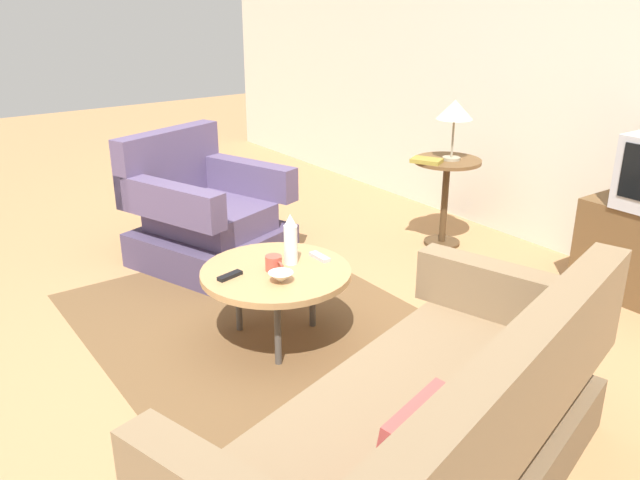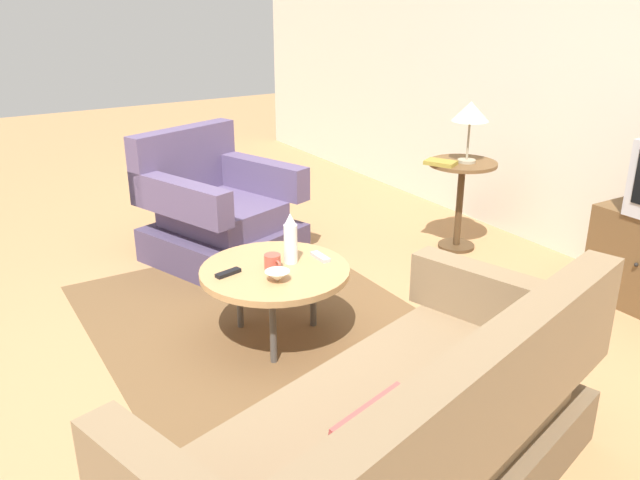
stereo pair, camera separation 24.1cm
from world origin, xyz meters
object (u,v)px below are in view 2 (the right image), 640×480
at_px(vase, 291,239).
at_px(book, 441,163).
at_px(mug, 273,262).
at_px(coffee_table, 275,273).
at_px(bowl, 277,276).
at_px(tv_remote_silver, 320,257).
at_px(table_lamp, 471,113).
at_px(tv_remote_dark, 228,273).
at_px(couch, 395,449).
at_px(side_table, 461,187).
at_px(armchair, 217,216).

height_order(vase, book, vase).
xyz_separation_m(mug, book, (-0.52, 1.61, 0.21)).
bearing_deg(vase, coffee_table, -77.51).
height_order(vase, mug, vase).
bearing_deg(bowl, tv_remote_silver, 112.09).
distance_m(tv_remote_silver, book, 1.44).
xyz_separation_m(table_lamp, tv_remote_dark, (0.42, -2.04, -0.57)).
xyz_separation_m(couch, coffee_table, (-1.37, 0.25, 0.10)).
xyz_separation_m(couch, tv_remote_silver, (-1.36, 0.52, 0.14)).
relative_size(coffee_table, tv_remote_dark, 5.44).
bearing_deg(tv_remote_silver, mug, 88.48).
xyz_separation_m(couch, table_lamp, (-1.84, 2.04, 0.72)).
bearing_deg(mug, vase, 102.19).
bearing_deg(side_table, table_lamp, 21.83).
bearing_deg(bowl, book, 111.94).
distance_m(coffee_table, side_table, 1.85).
bearing_deg(table_lamp, vase, -75.20).
relative_size(side_table, tv_remote_silver, 4.51).
bearing_deg(vase, mug, -77.81).
height_order(side_table, mug, side_table).
distance_m(vase, bowl, 0.27).
height_order(side_table, book, book).
bearing_deg(tv_remote_dark, table_lamp, 178.66).
height_order(coffee_table, book, book).
bearing_deg(table_lamp, tv_remote_silver, -72.38).
bearing_deg(couch, armchair, 64.14).
bearing_deg(mug, table_lamp, 104.62).
bearing_deg(table_lamp, armchair, -116.51).
bearing_deg(side_table, vase, -74.30).
height_order(coffee_table, tv_remote_silver, tv_remote_silver).
bearing_deg(vase, tv_remote_dark, -94.38).
distance_m(armchair, couch, 2.68).
relative_size(couch, tv_remote_silver, 13.82).
bearing_deg(side_table, tv_remote_silver, -71.39).
bearing_deg(side_table, mug, -74.54).
xyz_separation_m(side_table, mug, (0.50, -1.80, -0.01)).
xyz_separation_m(table_lamp, book, (-0.05, -0.20, -0.33)).
height_order(tv_remote_dark, book, book).
xyz_separation_m(vase, tv_remote_silver, (0.04, 0.17, -0.13)).
distance_m(mug, tv_remote_dark, 0.24).
bearing_deg(tv_remote_dark, armchair, -123.21).
bearing_deg(tv_remote_dark, vase, 162.74).
bearing_deg(bowl, tv_remote_dark, -138.26).
relative_size(armchair, mug, 8.52).
distance_m(armchair, side_table, 1.77).
bearing_deg(book, vase, -98.37).
xyz_separation_m(coffee_table, tv_remote_silver, (0.01, 0.28, 0.04)).
bearing_deg(book, mug, -98.83).
distance_m(coffee_table, bowl, 0.17).
relative_size(tv_remote_dark, tv_remote_silver, 1.01).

